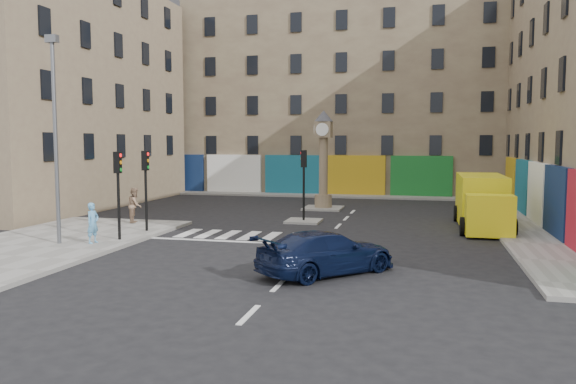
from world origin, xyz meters
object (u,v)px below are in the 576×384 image
at_px(traffic_light_island, 304,174).
at_px(pedestrian_tan, 135,205).
at_px(traffic_light_left_near, 118,181).
at_px(navy_sedan, 326,252).
at_px(clock_pillar, 323,153).
at_px(yellow_van, 482,202).
at_px(traffic_light_left_far, 146,178).
at_px(pedestrian_blue, 93,223).
at_px(lamp_post, 55,128).

height_order(traffic_light_island, pedestrian_tan, traffic_light_island).
relative_size(traffic_light_left_near, navy_sedan, 0.77).
xyz_separation_m(clock_pillar, yellow_van, (9.00, -5.78, -2.27)).
height_order(traffic_light_left_near, traffic_light_left_far, same).
height_order(traffic_light_left_near, yellow_van, traffic_light_left_near).
bearing_deg(traffic_light_left_far, navy_sedan, -31.81).
xyz_separation_m(traffic_light_island, pedestrian_blue, (-6.89, -8.82, -1.62)).
xyz_separation_m(traffic_light_left_near, pedestrian_blue, (-0.59, -1.02, -1.65)).
xyz_separation_m(lamp_post, navy_sedan, (11.33, -2.05, -4.09)).
xyz_separation_m(traffic_light_left_near, pedestrian_tan, (-1.83, 4.70, -1.58)).
relative_size(traffic_light_left_near, clock_pillar, 0.61).
distance_m(traffic_light_island, clock_pillar, 6.07).
height_order(traffic_light_left_far, clock_pillar, clock_pillar).
bearing_deg(pedestrian_tan, traffic_light_left_near, -176.92).
bearing_deg(traffic_light_island, lamp_post, -131.71).
xyz_separation_m(clock_pillar, pedestrian_tan, (-8.13, -9.10, -2.51)).
distance_m(navy_sedan, pedestrian_tan, 13.91).
bearing_deg(traffic_light_island, navy_sedan, -74.44).
bearing_deg(pedestrian_blue, yellow_van, -50.76).
height_order(clock_pillar, pedestrian_blue, clock_pillar).
distance_m(traffic_light_left_far, lamp_post, 4.77).
relative_size(yellow_van, pedestrian_tan, 3.99).
bearing_deg(clock_pillar, pedestrian_blue, -114.95).
relative_size(traffic_light_left_far, pedestrian_tan, 2.08).
xyz_separation_m(traffic_light_left_far, pedestrian_tan, (-1.83, 2.30, -1.58)).
height_order(traffic_light_left_near, navy_sedan, traffic_light_left_near).
bearing_deg(yellow_van, traffic_light_island, -178.88).
xyz_separation_m(traffic_light_left_near, lamp_post, (-1.90, -1.40, 2.17)).
relative_size(lamp_post, pedestrian_tan, 4.66).
bearing_deg(yellow_van, pedestrian_tan, -169.28).
bearing_deg(lamp_post, traffic_light_island, 48.29).
distance_m(clock_pillar, pedestrian_tan, 12.46).
height_order(navy_sedan, pedestrian_blue, pedestrian_blue).
bearing_deg(pedestrian_blue, traffic_light_left_far, -0.19).
xyz_separation_m(navy_sedan, pedestrian_tan, (-11.26, 8.15, 0.34)).
distance_m(traffic_light_left_far, traffic_light_island, 8.30).
relative_size(clock_pillar, pedestrian_blue, 3.69).
distance_m(yellow_van, pedestrian_blue, 18.28).
height_order(traffic_light_island, yellow_van, traffic_light_island).
bearing_deg(navy_sedan, pedestrian_tan, 6.84).
bearing_deg(clock_pillar, lamp_post, -118.35).
bearing_deg(traffic_light_island, yellow_van, 1.36).
distance_m(traffic_light_left_near, yellow_van, 17.32).
relative_size(pedestrian_blue, pedestrian_tan, 0.93).
bearing_deg(lamp_post, traffic_light_left_far, 63.43).
bearing_deg(traffic_light_left_near, pedestrian_blue, -120.17).
xyz_separation_m(traffic_light_left_far, lamp_post, (-1.90, -3.80, 2.17)).
bearing_deg(pedestrian_blue, traffic_light_island, -28.38).
xyz_separation_m(clock_pillar, pedestrian_blue, (-6.89, -14.81, -2.57)).
bearing_deg(traffic_light_left_far, pedestrian_tan, 128.58).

